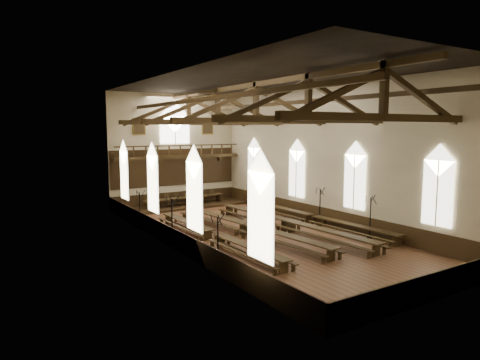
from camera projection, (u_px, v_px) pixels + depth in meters
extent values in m
plane|color=brown|center=(256.00, 234.00, 28.21)|extent=(26.00, 26.00, 0.00)
plane|color=beige|center=(175.00, 150.00, 38.55)|extent=(12.00, 0.00, 12.00)
plane|color=beige|center=(443.00, 178.00, 16.69)|extent=(12.00, 0.00, 12.00)
plane|color=beige|center=(169.00, 162.00, 24.45)|extent=(0.00, 26.00, 26.00)
plane|color=beige|center=(325.00, 155.00, 30.79)|extent=(0.00, 26.00, 26.00)
plane|color=black|center=(256.00, 80.00, 27.03)|extent=(26.00, 26.00, 0.00)
cube|color=black|center=(176.00, 198.00, 39.04)|extent=(11.90, 0.08, 1.20)
cube|color=black|center=(436.00, 286.00, 17.25)|extent=(11.90, 0.08, 1.20)
cube|color=black|center=(171.00, 237.00, 25.00)|extent=(0.08, 25.90, 1.20)
cube|color=black|center=(323.00, 215.00, 31.29)|extent=(0.08, 25.90, 1.20)
cube|color=white|center=(260.00, 217.00, 17.13)|extent=(0.05, 1.80, 3.60)
cube|color=white|center=(261.00, 172.00, 16.91)|extent=(0.05, 1.80, 1.80)
cylinder|color=beige|center=(261.00, 217.00, 17.15)|extent=(0.08, 0.08, 3.60)
cube|color=white|center=(194.00, 197.00, 22.17)|extent=(0.05, 1.80, 3.60)
cube|color=white|center=(194.00, 162.00, 21.96)|extent=(0.05, 1.80, 1.80)
cylinder|color=beige|center=(195.00, 197.00, 22.19)|extent=(0.08, 0.08, 3.60)
cube|color=white|center=(153.00, 184.00, 27.22)|extent=(0.05, 1.80, 3.60)
cube|color=white|center=(152.00, 156.00, 27.00)|extent=(0.05, 1.80, 1.80)
cylinder|color=beige|center=(153.00, 184.00, 27.24)|extent=(0.08, 0.08, 3.60)
cube|color=white|center=(124.00, 176.00, 32.26)|extent=(0.05, 1.80, 3.60)
cube|color=white|center=(123.00, 152.00, 32.05)|extent=(0.05, 1.80, 1.80)
cylinder|color=beige|center=(125.00, 175.00, 32.28)|extent=(0.08, 0.08, 3.60)
cube|color=white|center=(438.00, 193.00, 23.36)|extent=(0.05, 1.80, 3.60)
cube|color=white|center=(439.00, 160.00, 23.14)|extent=(0.05, 1.80, 1.80)
cylinder|color=beige|center=(437.00, 193.00, 23.34)|extent=(0.08, 0.08, 3.60)
cube|color=white|center=(354.00, 182.00, 28.40)|extent=(0.05, 1.80, 3.60)
cube|color=white|center=(355.00, 155.00, 28.19)|extent=(0.05, 1.80, 1.80)
cylinder|color=beige|center=(354.00, 182.00, 28.38)|extent=(0.08, 0.08, 3.60)
cube|color=white|center=(297.00, 174.00, 33.45)|extent=(0.05, 1.80, 3.60)
cube|color=white|center=(297.00, 151.00, 33.23)|extent=(0.05, 1.80, 1.80)
cylinder|color=beige|center=(296.00, 174.00, 33.43)|extent=(0.08, 0.08, 3.60)
cube|color=white|center=(254.00, 168.00, 38.49)|extent=(0.05, 1.80, 3.60)
cube|color=white|center=(254.00, 148.00, 38.28)|extent=(0.05, 1.80, 1.80)
cylinder|color=beige|center=(253.00, 168.00, 38.47)|extent=(0.08, 0.08, 3.60)
cube|color=white|center=(175.00, 130.00, 38.25)|extent=(2.80, 0.05, 2.40)
cube|color=white|center=(175.00, 116.00, 38.11)|extent=(2.80, 0.05, 2.80)
cylinder|color=beige|center=(175.00, 130.00, 38.22)|extent=(0.10, 0.10, 2.40)
cube|color=#352511|center=(178.00, 157.00, 38.08)|extent=(11.80, 1.20, 0.20)
cube|color=black|center=(175.00, 167.00, 38.68)|extent=(11.80, 0.10, 3.30)
cube|color=#352511|center=(180.00, 146.00, 37.50)|extent=(11.60, 0.12, 0.10)
cube|color=#352511|center=(180.00, 156.00, 37.60)|extent=(11.60, 0.12, 0.10)
cube|color=#352511|center=(127.00, 162.00, 36.07)|extent=(0.35, 0.40, 0.50)
cube|color=#352511|center=(160.00, 160.00, 37.65)|extent=(0.35, 0.40, 0.50)
cube|color=#352511|center=(191.00, 159.00, 39.23)|extent=(0.35, 0.40, 0.50)
cube|color=#352511|center=(220.00, 158.00, 40.82)|extent=(0.35, 0.40, 0.50)
cube|color=brown|center=(139.00, 127.00, 36.48)|extent=(1.15, 0.06, 1.45)
cube|color=black|center=(139.00, 127.00, 36.45)|extent=(0.95, 0.04, 1.25)
cube|color=brown|center=(208.00, 127.00, 39.97)|extent=(1.15, 0.06, 1.45)
cube|color=black|center=(208.00, 127.00, 39.93)|extent=(0.95, 0.04, 1.25)
cube|color=#352511|center=(383.00, 118.00, 18.93)|extent=(11.70, 0.35, 0.35)
cube|color=#352511|center=(384.00, 88.00, 18.77)|extent=(0.30, 0.30, 2.40)
cube|color=#352511|center=(336.00, 94.00, 17.30)|extent=(5.44, 0.26, 2.40)
cube|color=#352511|center=(424.00, 99.00, 20.34)|extent=(5.44, 0.26, 2.40)
cube|color=#352511|center=(308.00, 120.00, 23.13)|extent=(11.70, 0.35, 0.35)
cube|color=#352511|center=(309.00, 95.00, 22.98)|extent=(0.30, 0.30, 2.40)
cube|color=#352511|center=(265.00, 101.00, 21.50)|extent=(5.44, 0.26, 2.40)
cube|color=#352511|center=(347.00, 104.00, 24.54)|extent=(5.44, 0.26, 2.40)
cube|color=#352511|center=(256.00, 121.00, 27.33)|extent=(11.70, 0.35, 0.35)
cube|color=#352511|center=(256.00, 100.00, 27.18)|extent=(0.30, 0.30, 2.40)
cube|color=#352511|center=(217.00, 106.00, 25.71)|extent=(5.44, 0.26, 2.40)
cube|color=#352511|center=(291.00, 108.00, 28.75)|extent=(5.44, 0.26, 2.40)
cube|color=#352511|center=(218.00, 122.00, 31.54)|extent=(11.70, 0.35, 0.35)
cube|color=#352511|center=(218.00, 104.00, 31.38)|extent=(0.30, 0.30, 2.40)
cube|color=#352511|center=(182.00, 109.00, 29.91)|extent=(5.44, 0.26, 2.40)
cube|color=#352511|center=(250.00, 111.00, 32.95)|extent=(5.44, 0.26, 2.40)
cube|color=#352511|center=(189.00, 123.00, 35.74)|extent=(11.70, 0.35, 0.35)
cube|color=#352511|center=(189.00, 107.00, 35.59)|extent=(0.30, 0.30, 2.40)
cube|color=#352511|center=(156.00, 111.00, 34.11)|extent=(5.44, 0.26, 2.40)
cube|color=#352511|center=(219.00, 113.00, 37.16)|extent=(5.44, 0.26, 2.40)
cube|color=#352511|center=(210.00, 98.00, 25.41)|extent=(0.25, 25.70, 0.25)
cube|color=#352511|center=(297.00, 102.00, 28.95)|extent=(0.25, 25.70, 0.25)
cube|color=#352511|center=(256.00, 84.00, 27.06)|extent=(0.30, 25.70, 0.30)
cube|color=#352511|center=(247.00, 246.00, 22.82)|extent=(0.82, 6.49, 0.07)
cube|color=#352511|center=(280.00, 268.00, 20.41)|extent=(0.55, 0.09, 0.62)
cube|color=#352511|center=(220.00, 241.00, 25.31)|extent=(0.55, 0.09, 0.62)
cube|color=#352511|center=(247.00, 254.00, 22.87)|extent=(0.23, 5.74, 0.07)
cube|color=#352511|center=(238.00, 253.00, 22.54)|extent=(0.43, 6.48, 0.06)
cube|color=#352511|center=(272.00, 273.00, 20.07)|extent=(0.21, 0.07, 0.36)
cube|color=#352511|center=(212.00, 244.00, 25.05)|extent=(0.21, 0.07, 0.36)
cube|color=#352511|center=(256.00, 250.00, 23.17)|extent=(0.43, 6.48, 0.06)
cube|color=#352511|center=(290.00, 268.00, 20.70)|extent=(0.21, 0.07, 0.36)
cube|color=#352511|center=(228.00, 241.00, 25.68)|extent=(0.21, 0.07, 0.36)
cube|color=#352511|center=(188.00, 221.00, 29.04)|extent=(0.82, 6.49, 0.07)
cube|color=#352511|center=(208.00, 235.00, 26.63)|extent=(0.55, 0.09, 0.62)
cube|color=#352511|center=(171.00, 219.00, 31.53)|extent=(0.55, 0.09, 0.62)
cube|color=#352511|center=(188.00, 227.00, 29.09)|extent=(0.23, 5.74, 0.07)
cube|color=#352511|center=(180.00, 226.00, 28.76)|extent=(0.43, 6.48, 0.06)
cube|color=#352511|center=(200.00, 239.00, 26.29)|extent=(0.21, 0.07, 0.36)
cube|color=#352511|center=(164.00, 221.00, 31.27)|extent=(0.21, 0.07, 0.36)
cube|color=#352511|center=(195.00, 224.00, 29.39)|extent=(0.43, 6.48, 0.06)
cube|color=#352511|center=(216.00, 236.00, 26.92)|extent=(0.21, 0.07, 0.36)
cube|color=#352511|center=(178.00, 219.00, 31.90)|extent=(0.21, 0.07, 0.36)
cube|color=#352511|center=(282.00, 236.00, 24.66)|extent=(1.41, 7.36, 0.08)
cube|color=#352511|center=(321.00, 257.00, 21.93)|extent=(0.63, 0.14, 0.70)
cube|color=#352511|center=(251.00, 231.00, 27.47)|extent=(0.63, 0.14, 0.70)
cube|color=#352511|center=(282.00, 244.00, 24.72)|extent=(0.69, 6.46, 0.08)
cube|color=#352511|center=(274.00, 243.00, 24.30)|extent=(0.97, 7.32, 0.06)
cube|color=#352511|center=(313.00, 263.00, 21.52)|extent=(0.24, 0.09, 0.41)
cube|color=#352511|center=(242.00, 235.00, 27.14)|extent=(0.24, 0.09, 0.41)
cube|color=#352511|center=(290.00, 240.00, 25.09)|extent=(0.97, 7.32, 0.06)
cube|color=#352511|center=(330.00, 258.00, 22.30)|extent=(0.24, 0.09, 0.41)
cube|color=#352511|center=(258.00, 232.00, 27.93)|extent=(0.24, 0.09, 0.41)
cube|color=#352511|center=(219.00, 215.00, 30.88)|extent=(1.41, 7.36, 0.08)
cube|color=#352511|center=(244.00, 229.00, 28.16)|extent=(0.63, 0.14, 0.70)
cube|color=#352511|center=(199.00, 212.00, 33.70)|extent=(0.63, 0.14, 0.70)
cube|color=#352511|center=(219.00, 221.00, 30.94)|extent=(0.69, 6.46, 0.08)
cube|color=#352511|center=(212.00, 220.00, 30.52)|extent=(0.97, 7.32, 0.06)
cube|color=#352511|center=(236.00, 233.00, 27.74)|extent=(0.24, 0.09, 0.41)
cube|color=#352511|center=(191.00, 215.00, 33.37)|extent=(0.24, 0.09, 0.41)
cube|color=#352511|center=(227.00, 218.00, 31.31)|extent=(0.97, 7.32, 0.06)
cube|color=#352511|center=(252.00, 230.00, 28.52)|extent=(0.24, 0.09, 0.41)
cube|color=#352511|center=(205.00, 213.00, 34.15)|extent=(0.24, 0.09, 0.41)
cube|color=#352511|center=(327.00, 232.00, 25.71)|extent=(1.22, 7.46, 0.08)
cube|color=#352511|center=(370.00, 251.00, 22.95)|extent=(0.64, 0.13, 0.71)
cube|color=#352511|center=(291.00, 227.00, 28.57)|extent=(0.64, 0.13, 0.71)
cube|color=#352511|center=(326.00, 240.00, 25.77)|extent=(0.51, 6.57, 0.08)
cube|color=#352511|center=(319.00, 238.00, 25.36)|extent=(0.77, 7.43, 0.06)
cube|color=#352511|center=(363.00, 257.00, 22.54)|extent=(0.24, 0.09, 0.41)
cube|color=#352511|center=(284.00, 231.00, 28.25)|extent=(0.24, 0.09, 0.41)
cube|color=#352511|center=(334.00, 235.00, 26.13)|extent=(0.77, 7.43, 0.06)
cube|color=#352511|center=(378.00, 252.00, 23.30)|extent=(0.24, 0.09, 0.41)
cube|color=#352511|center=(298.00, 228.00, 29.01)|extent=(0.24, 0.09, 0.41)
cube|color=#352511|center=(257.00, 212.00, 31.93)|extent=(1.22, 7.46, 0.08)
cube|color=#352511|center=(285.00, 225.00, 29.17)|extent=(0.64, 0.13, 0.71)
cube|color=#352511|center=(234.00, 210.00, 34.79)|extent=(0.64, 0.13, 0.71)
cube|color=#352511|center=(257.00, 218.00, 31.99)|extent=(0.51, 6.57, 0.08)
cube|color=#352511|center=(250.00, 217.00, 31.59)|extent=(0.77, 7.43, 0.06)
cube|color=#352511|center=(278.00, 229.00, 28.76)|extent=(0.24, 0.09, 0.41)
cube|color=#352511|center=(227.00, 212.00, 34.47)|extent=(0.24, 0.09, 0.41)
cube|color=#352511|center=(264.00, 215.00, 32.35)|extent=(0.77, 7.43, 0.06)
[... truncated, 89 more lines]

